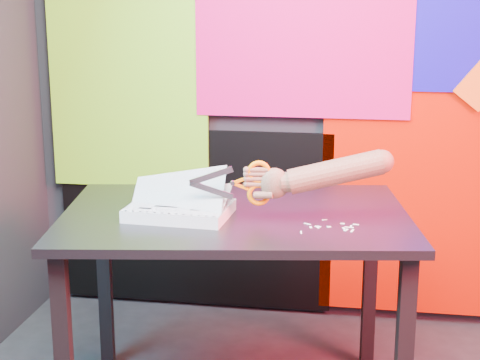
# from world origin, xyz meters

# --- Properties ---
(room) EXTENTS (3.01, 3.01, 2.71)m
(room) POSITION_xyz_m (0.00, 0.00, 1.35)
(room) COLOR black
(room) RESTS_ON ground
(backdrop) EXTENTS (2.88, 0.05, 2.08)m
(backdrop) POSITION_xyz_m (0.06, 1.46, 0.96)
(backdrop) COLOR #C31100
(backdrop) RESTS_ON ground
(work_table) EXTENTS (1.28, 0.95, 0.75)m
(work_table) POSITION_xyz_m (-0.40, 0.58, 0.66)
(work_table) COLOR black
(work_table) RESTS_ON ground
(printout_stack) EXTENTS (0.35, 0.27, 0.18)m
(printout_stack) POSITION_xyz_m (-0.58, 0.51, 0.77)
(printout_stack) COLOR beige
(printout_stack) RESTS_ON work_table
(scissors) EXTENTS (0.27, 0.05, 0.15)m
(scissors) POSITION_xyz_m (-0.32, 0.49, 0.88)
(scissors) COLOR silver
(scissors) RESTS_ON printout_stack
(hand_forearm) EXTENTS (0.47, 0.13, 0.17)m
(hand_forearm) POSITION_xyz_m (-0.09, 0.53, 0.91)
(hand_forearm) COLOR #836248
(hand_forearm) RESTS_ON work_table
(paper_clippings) EXTENTS (0.18, 0.17, 0.00)m
(paper_clippings) POSITION_xyz_m (-0.06, 0.47, 0.75)
(paper_clippings) COLOR white
(paper_clippings) RESTS_ON work_table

